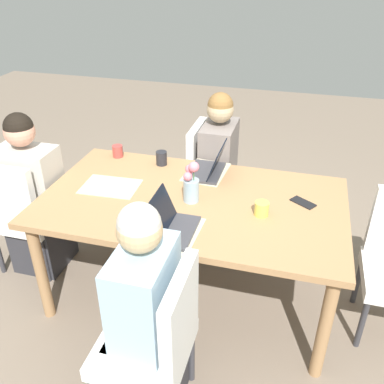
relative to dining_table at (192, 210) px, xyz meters
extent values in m
plane|color=#756656|center=(0.00, 0.00, -0.68)|extent=(10.00, 10.00, 0.00)
cube|color=#9E754C|center=(0.00, 0.00, 0.06)|extent=(1.86, 1.06, 0.04)
cylinder|color=#9E754C|center=(-0.85, -0.45, -0.32)|extent=(0.07, 0.07, 0.72)
cylinder|color=#9E754C|center=(0.85, -0.45, -0.32)|extent=(0.07, 0.07, 0.72)
cylinder|color=#9E754C|center=(-0.85, 0.45, -0.32)|extent=(0.07, 0.07, 0.72)
cylinder|color=#9E754C|center=(0.85, 0.45, -0.32)|extent=(0.07, 0.07, 0.72)
cube|color=silver|center=(-1.22, 0.02, -0.27)|extent=(0.44, 0.44, 0.08)
cube|color=silver|center=(-1.22, -0.17, -0.01)|extent=(0.42, 0.06, 0.45)
cylinder|color=#333338|center=(-1.41, 0.21, -0.50)|extent=(0.04, 0.04, 0.37)
cylinder|color=#333338|center=(-1.03, 0.21, -0.50)|extent=(0.04, 0.04, 0.37)
cylinder|color=#333338|center=(-1.03, -0.17, -0.50)|extent=(0.04, 0.04, 0.37)
cube|color=#2D2D33|center=(-1.16, 0.02, -0.46)|extent=(0.34, 0.36, 0.45)
cube|color=#B7B2A8|center=(-1.16, 0.02, 0.02)|extent=(0.40, 0.24, 0.50)
sphere|color=tan|center=(-1.16, 0.02, 0.39)|extent=(0.20, 0.20, 0.20)
sphere|color=black|center=(-1.16, 0.02, 0.42)|extent=(0.19, 0.19, 0.19)
cube|color=silver|center=(0.00, 0.85, -0.27)|extent=(0.44, 0.44, 0.08)
cube|color=silver|center=(-0.19, 0.85, -0.01)|extent=(0.06, 0.42, 0.45)
cylinder|color=#333338|center=(0.19, 1.04, -0.50)|extent=(0.04, 0.04, 0.37)
cylinder|color=#333338|center=(0.19, 0.66, -0.50)|extent=(0.04, 0.04, 0.37)
cylinder|color=#333338|center=(-0.19, 1.04, -0.50)|extent=(0.04, 0.04, 0.37)
cylinder|color=#333338|center=(-0.19, 0.66, -0.50)|extent=(0.04, 0.04, 0.37)
cube|color=#2D2D33|center=(0.00, 0.79, -0.46)|extent=(0.36, 0.34, 0.45)
cube|color=slate|center=(0.00, 0.79, 0.02)|extent=(0.24, 0.40, 0.50)
sphere|color=tan|center=(0.00, 0.79, 0.39)|extent=(0.20, 0.20, 0.20)
sphere|color=brown|center=(0.00, 0.79, 0.42)|extent=(0.19, 0.19, 0.19)
cube|color=silver|center=(-0.01, -0.86, -0.27)|extent=(0.44, 0.44, 0.08)
cube|color=silver|center=(0.18, -0.86, -0.01)|extent=(0.06, 0.42, 0.45)
cylinder|color=#333338|center=(-0.20, -0.67, -0.50)|extent=(0.04, 0.04, 0.37)
cylinder|color=#333338|center=(0.18, -0.67, -0.50)|extent=(0.04, 0.04, 0.37)
cube|color=#2D2D33|center=(-0.01, -0.80, -0.46)|extent=(0.36, 0.34, 0.45)
cube|color=#99B7CC|center=(-0.01, -0.80, 0.02)|extent=(0.24, 0.40, 0.50)
sphere|color=tan|center=(-0.01, -0.80, 0.39)|extent=(0.20, 0.20, 0.20)
sphere|color=beige|center=(-0.01, -0.80, 0.42)|extent=(0.19, 0.19, 0.19)
cylinder|color=#333338|center=(1.09, -0.19, -0.50)|extent=(0.04, 0.04, 0.37)
cylinder|color=#333338|center=(1.09, 0.19, -0.50)|extent=(0.04, 0.04, 0.37)
cylinder|color=#8EA8B7|center=(0.00, -0.02, 0.15)|extent=(0.10, 0.10, 0.14)
sphere|color=#DB7584|center=(0.02, -0.02, 0.31)|extent=(0.06, 0.06, 0.06)
cylinder|color=#477A3D|center=(0.02, -0.02, 0.26)|extent=(0.01, 0.01, 0.09)
sphere|color=#DB7584|center=(-0.02, 0.01, 0.28)|extent=(0.06, 0.06, 0.06)
cylinder|color=#477A3D|center=(-0.02, 0.01, 0.25)|extent=(0.01, 0.01, 0.06)
sphere|color=#DB7584|center=(-0.02, -0.04, 0.25)|extent=(0.05, 0.05, 0.05)
cylinder|color=#477A3D|center=(-0.02, -0.04, 0.24)|extent=(0.01, 0.01, 0.03)
cube|color=beige|center=(-0.55, 0.01, 0.08)|extent=(0.37, 0.28, 0.00)
cube|color=beige|center=(0.00, 0.37, 0.08)|extent=(0.29, 0.38, 0.00)
cube|color=beige|center=(0.00, -0.37, 0.08)|extent=(0.28, 0.37, 0.00)
cube|color=#38383D|center=(0.00, -0.36, 0.09)|extent=(0.22, 0.32, 0.02)
cube|color=black|center=(-0.08, -0.36, 0.19)|extent=(0.08, 0.31, 0.19)
cube|color=#38383D|center=(0.00, 0.36, 0.09)|extent=(0.22, 0.32, 0.02)
cube|color=black|center=(0.08, 0.36, 0.19)|extent=(0.07, 0.31, 0.19)
cylinder|color=#AD3D38|center=(-0.69, 0.44, 0.12)|extent=(0.08, 0.08, 0.09)
cylinder|color=#DBC64C|center=(0.43, -0.06, 0.12)|extent=(0.08, 0.08, 0.08)
cylinder|color=#232328|center=(-0.33, 0.41, 0.13)|extent=(0.08, 0.08, 0.10)
cube|color=black|center=(0.66, 0.13, 0.08)|extent=(0.16, 0.14, 0.01)
camera|label=1|loc=(0.59, -2.14, 1.42)|focal=39.45mm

